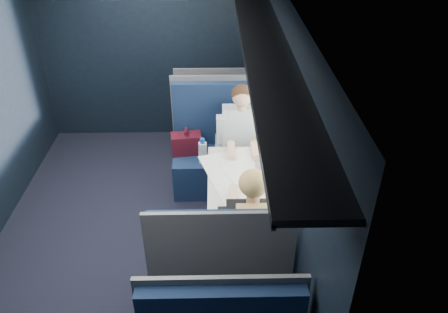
{
  "coord_description": "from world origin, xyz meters",
  "views": [
    {
      "loc": [
        0.83,
        -3.3,
        3.12
      ],
      "look_at": [
        0.9,
        0.0,
        0.95
      ],
      "focal_mm": 35.0,
      "sensor_mm": 36.0,
      "label": 1
    }
  ],
  "objects_px": {
    "seat_row_front": "(217,116)",
    "cup": "(265,146)",
    "bottle_small": "(264,152)",
    "woman": "(251,228)",
    "seat_bay_near": "(217,153)",
    "laptop": "(272,163)",
    "table": "(238,182)",
    "man": "(241,139)",
    "seat_bay_far": "(220,272)"
  },
  "relations": [
    {
      "from": "seat_bay_far",
      "to": "seat_row_front",
      "type": "bearing_deg",
      "value": 90.0
    },
    {
      "from": "seat_bay_near",
      "to": "bottle_small",
      "type": "relative_size",
      "value": 5.37
    },
    {
      "from": "seat_bay_near",
      "to": "seat_row_front",
      "type": "bearing_deg",
      "value": 89.06
    },
    {
      "from": "seat_bay_near",
      "to": "cup",
      "type": "xyz_separation_m",
      "value": [
        0.5,
        -0.43,
        0.36
      ]
    },
    {
      "from": "man",
      "to": "woman",
      "type": "relative_size",
      "value": 1.0
    },
    {
      "from": "seat_row_front",
      "to": "cup",
      "type": "distance_m",
      "value": 1.49
    },
    {
      "from": "man",
      "to": "bottle_small",
      "type": "height_order",
      "value": "man"
    },
    {
      "from": "man",
      "to": "bottle_small",
      "type": "xyz_separation_m",
      "value": [
        0.19,
        -0.47,
        0.13
      ]
    },
    {
      "from": "man",
      "to": "laptop",
      "type": "xyz_separation_m",
      "value": [
        0.26,
        -0.59,
        0.08
      ]
    },
    {
      "from": "seat_row_front",
      "to": "man",
      "type": "relative_size",
      "value": 0.88
    },
    {
      "from": "table",
      "to": "man",
      "type": "xyz_separation_m",
      "value": [
        0.07,
        0.7,
        0.06
      ]
    },
    {
      "from": "cup",
      "to": "table",
      "type": "bearing_deg",
      "value": -124.07
    },
    {
      "from": "laptop",
      "to": "seat_bay_near",
      "type": "bearing_deg",
      "value": 124.61
    },
    {
      "from": "woman",
      "to": "bottle_small",
      "type": "height_order",
      "value": "woman"
    },
    {
      "from": "man",
      "to": "seat_bay_near",
      "type": "bearing_deg",
      "value": 146.72
    },
    {
      "from": "woman",
      "to": "laptop",
      "type": "bearing_deg",
      "value": 72.44
    },
    {
      "from": "seat_bay_near",
      "to": "laptop",
      "type": "relative_size",
      "value": 4.3
    },
    {
      "from": "man",
      "to": "bottle_small",
      "type": "bearing_deg",
      "value": -67.87
    },
    {
      "from": "seat_bay_far",
      "to": "woman",
      "type": "height_order",
      "value": "woman"
    },
    {
      "from": "seat_bay_near",
      "to": "bottle_small",
      "type": "distance_m",
      "value": 0.9
    },
    {
      "from": "man",
      "to": "laptop",
      "type": "bearing_deg",
      "value": -66.12
    },
    {
      "from": "seat_bay_far",
      "to": "laptop",
      "type": "xyz_separation_m",
      "value": [
        0.51,
        0.99,
        0.39
      ]
    },
    {
      "from": "seat_bay_near",
      "to": "woman",
      "type": "distance_m",
      "value": 1.63
    },
    {
      "from": "table",
      "to": "cup",
      "type": "bearing_deg",
      "value": 55.93
    },
    {
      "from": "man",
      "to": "laptop",
      "type": "height_order",
      "value": "man"
    },
    {
      "from": "seat_bay_near",
      "to": "seat_bay_far",
      "type": "bearing_deg",
      "value": -89.51
    },
    {
      "from": "table",
      "to": "man",
      "type": "bearing_deg",
      "value": 84.48
    },
    {
      "from": "seat_bay_near",
      "to": "bottle_small",
      "type": "height_order",
      "value": "seat_bay_near"
    },
    {
      "from": "table",
      "to": "woman",
      "type": "bearing_deg",
      "value": -84.55
    },
    {
      "from": "man",
      "to": "bottle_small",
      "type": "relative_size",
      "value": 5.64
    },
    {
      "from": "seat_bay_near",
      "to": "woman",
      "type": "bearing_deg",
      "value": -80.48
    },
    {
      "from": "seat_row_front",
      "to": "seat_bay_far",
      "type": "bearing_deg",
      "value": -90.0
    },
    {
      "from": "seat_bay_near",
      "to": "laptop",
      "type": "height_order",
      "value": "seat_bay_near"
    },
    {
      "from": "bottle_small",
      "to": "woman",
      "type": "bearing_deg",
      "value": -101.55
    },
    {
      "from": "table",
      "to": "bottle_small",
      "type": "distance_m",
      "value": 0.39
    },
    {
      "from": "cup",
      "to": "seat_bay_near",
      "type": "bearing_deg",
      "value": 138.84
    },
    {
      "from": "seat_bay_far",
      "to": "seat_bay_near",
      "type": "bearing_deg",
      "value": 90.49
    },
    {
      "from": "seat_bay_near",
      "to": "man",
      "type": "relative_size",
      "value": 0.95
    },
    {
      "from": "table",
      "to": "seat_row_front",
      "type": "height_order",
      "value": "seat_row_front"
    },
    {
      "from": "seat_row_front",
      "to": "cup",
      "type": "xyz_separation_m",
      "value": [
        0.48,
        -1.36,
        0.37
      ]
    },
    {
      "from": "seat_row_front",
      "to": "woman",
      "type": "bearing_deg",
      "value": -84.3
    },
    {
      "from": "seat_row_front",
      "to": "laptop",
      "type": "bearing_deg",
      "value": -73.16
    },
    {
      "from": "table",
      "to": "bottle_small",
      "type": "bearing_deg",
      "value": 41.44
    },
    {
      "from": "laptop",
      "to": "cup",
      "type": "distance_m",
      "value": 0.33
    },
    {
      "from": "seat_bay_far",
      "to": "woman",
      "type": "relative_size",
      "value": 0.95
    },
    {
      "from": "seat_row_front",
      "to": "woman",
      "type": "distance_m",
      "value": 2.54
    },
    {
      "from": "seat_bay_far",
      "to": "cup",
      "type": "relative_size",
      "value": 15.24
    },
    {
      "from": "seat_bay_near",
      "to": "seat_bay_far",
      "type": "xyz_separation_m",
      "value": [
        0.02,
        -1.75,
        -0.01
      ]
    },
    {
      "from": "laptop",
      "to": "cup",
      "type": "height_order",
      "value": "laptop"
    },
    {
      "from": "seat_row_front",
      "to": "cup",
      "type": "bearing_deg",
      "value": -70.51
    }
  ]
}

